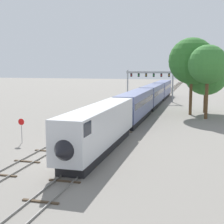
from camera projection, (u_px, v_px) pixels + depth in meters
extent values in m
plane|color=gray|center=(70.00, 159.00, 31.52)|extent=(400.00, 400.00, 0.00)
cube|color=slate|center=(158.00, 99.00, 88.59)|extent=(0.07, 200.00, 0.16)
cube|color=slate|center=(164.00, 99.00, 88.22)|extent=(0.07, 200.00, 0.16)
cube|color=#473828|center=(41.00, 202.00, 21.44)|extent=(2.60, 0.24, 0.10)
cube|color=#473828|center=(65.00, 181.00, 25.26)|extent=(2.60, 0.24, 0.10)
cube|color=#473828|center=(82.00, 166.00, 29.09)|extent=(2.60, 0.24, 0.10)
cube|color=#473828|center=(96.00, 154.00, 32.92)|extent=(2.60, 0.24, 0.10)
cube|color=#473828|center=(107.00, 145.00, 36.74)|extent=(2.60, 0.24, 0.10)
cube|color=#473828|center=(116.00, 138.00, 40.57)|extent=(2.60, 0.24, 0.10)
cube|color=#473828|center=(123.00, 132.00, 44.40)|extent=(2.60, 0.24, 0.10)
cube|color=#473828|center=(129.00, 126.00, 48.22)|extent=(2.60, 0.24, 0.10)
cube|color=#473828|center=(134.00, 122.00, 52.05)|extent=(2.60, 0.24, 0.10)
cube|color=#473828|center=(139.00, 118.00, 55.88)|extent=(2.60, 0.24, 0.10)
cube|color=#473828|center=(143.00, 115.00, 59.70)|extent=(2.60, 0.24, 0.10)
cube|color=#473828|center=(146.00, 112.00, 63.53)|extent=(2.60, 0.24, 0.10)
cube|color=#473828|center=(149.00, 109.00, 67.36)|extent=(2.60, 0.24, 0.10)
cube|color=#473828|center=(152.00, 107.00, 71.18)|extent=(2.60, 0.24, 0.10)
cube|color=#473828|center=(154.00, 105.00, 75.01)|extent=(2.60, 0.24, 0.10)
cube|color=#473828|center=(156.00, 103.00, 78.84)|extent=(2.60, 0.24, 0.10)
cube|color=#473828|center=(158.00, 101.00, 82.66)|extent=(2.60, 0.24, 0.10)
cube|color=#473828|center=(160.00, 100.00, 86.49)|extent=(2.60, 0.24, 0.10)
cube|color=#473828|center=(162.00, 98.00, 90.32)|extent=(2.60, 0.24, 0.10)
cube|color=#473828|center=(163.00, 97.00, 94.15)|extent=(2.60, 0.24, 0.10)
cube|color=#473828|center=(165.00, 96.00, 97.97)|extent=(2.60, 0.24, 0.10)
cube|color=#473828|center=(166.00, 95.00, 101.80)|extent=(2.60, 0.24, 0.10)
cube|color=#473828|center=(167.00, 94.00, 105.63)|extent=(2.60, 0.24, 0.10)
cube|color=#473828|center=(169.00, 93.00, 109.45)|extent=(2.60, 0.24, 0.10)
cube|color=#473828|center=(170.00, 92.00, 113.28)|extent=(2.60, 0.24, 0.10)
cube|color=#473828|center=(171.00, 91.00, 117.11)|extent=(2.60, 0.24, 0.10)
cube|color=#473828|center=(171.00, 90.00, 120.93)|extent=(2.60, 0.24, 0.10)
cube|color=#473828|center=(172.00, 90.00, 124.76)|extent=(2.60, 0.24, 0.10)
cube|color=#473828|center=(173.00, 89.00, 128.59)|extent=(2.60, 0.24, 0.10)
cube|color=#473828|center=(174.00, 88.00, 132.41)|extent=(2.60, 0.24, 0.10)
cube|color=#473828|center=(175.00, 88.00, 136.24)|extent=(2.60, 0.24, 0.10)
cube|color=#473828|center=(175.00, 87.00, 140.07)|extent=(2.60, 0.24, 0.10)
cube|color=#473828|center=(176.00, 87.00, 143.89)|extent=(2.60, 0.24, 0.10)
cube|color=#473828|center=(177.00, 86.00, 147.72)|extent=(2.60, 0.24, 0.10)
cube|color=#473828|center=(177.00, 86.00, 151.55)|extent=(2.60, 0.24, 0.10)
cube|color=#473828|center=(178.00, 85.00, 155.38)|extent=(2.60, 0.24, 0.10)
cube|color=#473828|center=(178.00, 85.00, 159.20)|extent=(2.60, 0.24, 0.10)
cube|color=#473828|center=(179.00, 84.00, 163.03)|extent=(2.60, 0.24, 0.10)
cube|color=#473828|center=(179.00, 84.00, 166.86)|extent=(2.60, 0.24, 0.10)
cube|color=#473828|center=(180.00, 83.00, 170.68)|extent=(2.60, 0.24, 0.10)
cube|color=#473828|center=(180.00, 83.00, 174.51)|extent=(2.60, 0.24, 0.10)
cube|color=#473828|center=(181.00, 83.00, 178.34)|extent=(2.60, 0.24, 0.10)
cube|color=#473828|center=(181.00, 82.00, 182.16)|extent=(2.60, 0.24, 0.10)
cube|color=slate|center=(122.00, 107.00, 70.86)|extent=(0.07, 160.00, 0.16)
cube|color=slate|center=(128.00, 107.00, 70.49)|extent=(0.07, 160.00, 0.16)
cube|color=#473828|center=(2.00, 175.00, 26.67)|extent=(2.60, 0.24, 0.10)
cube|color=#473828|center=(27.00, 161.00, 30.50)|extent=(2.60, 0.24, 0.10)
cube|color=#473828|center=(46.00, 151.00, 34.32)|extent=(2.60, 0.24, 0.10)
cube|color=#473828|center=(62.00, 142.00, 38.15)|extent=(2.60, 0.24, 0.10)
cube|color=#473828|center=(74.00, 135.00, 41.98)|extent=(2.60, 0.24, 0.10)
cube|color=#473828|center=(85.00, 130.00, 45.80)|extent=(2.60, 0.24, 0.10)
cube|color=#473828|center=(94.00, 125.00, 49.63)|extent=(2.60, 0.24, 0.10)
cube|color=#473828|center=(101.00, 121.00, 53.46)|extent=(2.60, 0.24, 0.10)
cube|color=#473828|center=(108.00, 117.00, 57.28)|extent=(2.60, 0.24, 0.10)
cube|color=#473828|center=(114.00, 114.00, 61.11)|extent=(2.60, 0.24, 0.10)
cube|color=#473828|center=(119.00, 111.00, 64.94)|extent=(2.60, 0.24, 0.10)
cube|color=#473828|center=(123.00, 109.00, 68.76)|extent=(2.60, 0.24, 0.10)
cube|color=#473828|center=(127.00, 106.00, 72.59)|extent=(2.60, 0.24, 0.10)
cube|color=#473828|center=(131.00, 104.00, 76.42)|extent=(2.60, 0.24, 0.10)
cube|color=#473828|center=(134.00, 103.00, 80.24)|extent=(2.60, 0.24, 0.10)
cube|color=#473828|center=(137.00, 101.00, 84.07)|extent=(2.60, 0.24, 0.10)
cube|color=#473828|center=(140.00, 99.00, 87.90)|extent=(2.60, 0.24, 0.10)
cube|color=#473828|center=(142.00, 98.00, 91.73)|extent=(2.60, 0.24, 0.10)
cube|color=#473828|center=(145.00, 97.00, 95.55)|extent=(2.60, 0.24, 0.10)
cube|color=#473828|center=(147.00, 96.00, 99.38)|extent=(2.60, 0.24, 0.10)
cube|color=#473828|center=(149.00, 94.00, 103.21)|extent=(2.60, 0.24, 0.10)
cube|color=#473828|center=(151.00, 93.00, 107.03)|extent=(2.60, 0.24, 0.10)
cube|color=#473828|center=(152.00, 93.00, 110.86)|extent=(2.60, 0.24, 0.10)
cube|color=#473828|center=(154.00, 92.00, 114.69)|extent=(2.60, 0.24, 0.10)
cube|color=#473828|center=(155.00, 91.00, 118.51)|extent=(2.60, 0.24, 0.10)
cube|color=#473828|center=(157.00, 90.00, 122.34)|extent=(2.60, 0.24, 0.10)
cube|color=#473828|center=(158.00, 89.00, 126.17)|extent=(2.60, 0.24, 0.10)
cube|color=#473828|center=(159.00, 89.00, 129.99)|extent=(2.60, 0.24, 0.10)
cube|color=#473828|center=(160.00, 88.00, 133.82)|extent=(2.60, 0.24, 0.10)
cube|color=#473828|center=(161.00, 87.00, 137.65)|extent=(2.60, 0.24, 0.10)
cube|color=#473828|center=(162.00, 87.00, 141.47)|extent=(2.60, 0.24, 0.10)
cube|color=#473828|center=(163.00, 86.00, 145.30)|extent=(2.60, 0.24, 0.10)
cube|color=silver|center=(100.00, 124.00, 33.97)|extent=(3.00, 19.03, 3.80)
cone|color=black|center=(63.00, 151.00, 24.73)|extent=(2.88, 2.60, 2.88)
cube|color=black|center=(70.00, 128.00, 25.86)|extent=(3.04, 1.80, 1.10)
cube|color=black|center=(100.00, 147.00, 34.30)|extent=(2.52, 17.12, 1.00)
cube|color=#4C5684|center=(136.00, 103.00, 53.13)|extent=(3.00, 19.03, 3.80)
cube|color=black|center=(136.00, 101.00, 53.07)|extent=(3.04, 17.50, 0.90)
cube|color=black|center=(136.00, 118.00, 53.46)|extent=(2.52, 17.12, 1.00)
cube|color=#4C5684|center=(153.00, 94.00, 72.29)|extent=(3.00, 19.03, 3.80)
cube|color=black|center=(153.00, 92.00, 72.23)|extent=(3.04, 17.50, 0.90)
cube|color=black|center=(153.00, 104.00, 72.62)|extent=(2.52, 17.12, 1.00)
cube|color=#4C5684|center=(163.00, 88.00, 91.45)|extent=(3.00, 19.03, 3.80)
cube|color=black|center=(163.00, 86.00, 91.39)|extent=(3.04, 17.50, 0.90)
cube|color=black|center=(163.00, 96.00, 91.78)|extent=(2.52, 17.12, 1.00)
cylinder|color=#999BA0|center=(128.00, 85.00, 83.95)|extent=(0.36, 0.36, 8.01)
cylinder|color=#999BA0|center=(173.00, 86.00, 81.01)|extent=(0.36, 0.36, 8.01)
cube|color=#999BA0|center=(150.00, 72.00, 82.01)|extent=(12.10, 0.36, 0.50)
cube|color=black|center=(131.00, 75.00, 83.38)|extent=(0.44, 0.32, 0.90)
sphere|color=red|center=(131.00, 75.00, 83.20)|extent=(0.28, 0.28, 0.28)
cube|color=black|center=(139.00, 75.00, 82.89)|extent=(0.44, 0.32, 0.90)
sphere|color=green|center=(139.00, 75.00, 82.71)|extent=(0.28, 0.28, 0.28)
cube|color=black|center=(146.00, 75.00, 82.40)|extent=(0.44, 0.32, 0.90)
sphere|color=yellow|center=(146.00, 75.00, 82.22)|extent=(0.28, 0.28, 0.28)
cube|color=black|center=(154.00, 75.00, 81.91)|extent=(0.44, 0.32, 0.90)
sphere|color=green|center=(154.00, 75.00, 81.73)|extent=(0.28, 0.28, 0.28)
cube|color=black|center=(161.00, 75.00, 81.42)|extent=(0.44, 0.32, 0.90)
sphere|color=red|center=(161.00, 75.00, 81.24)|extent=(0.28, 0.28, 0.28)
cube|color=black|center=(169.00, 75.00, 80.93)|extent=(0.44, 0.32, 0.90)
sphere|color=yellow|center=(169.00, 75.00, 80.75)|extent=(0.28, 0.28, 0.28)
cylinder|color=gray|center=(22.00, 134.00, 37.99)|extent=(0.08, 0.08, 2.20)
cylinder|color=red|center=(21.00, 122.00, 37.78)|extent=(0.76, 0.03, 0.76)
cylinder|color=brown|center=(206.00, 99.00, 55.14)|extent=(0.56, 0.56, 6.94)
sphere|color=#387A33|center=(208.00, 64.00, 54.33)|extent=(6.54, 6.54, 6.54)
cylinder|color=brown|center=(205.00, 101.00, 62.70)|extent=(0.56, 0.56, 4.69)
sphere|color=#387A33|center=(206.00, 73.00, 61.96)|extent=(8.52, 8.52, 8.52)
cylinder|color=brown|center=(191.00, 96.00, 59.96)|extent=(0.56, 0.56, 6.91)
sphere|color=#2D6B28|center=(192.00, 61.00, 59.07)|extent=(8.44, 8.44, 8.44)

